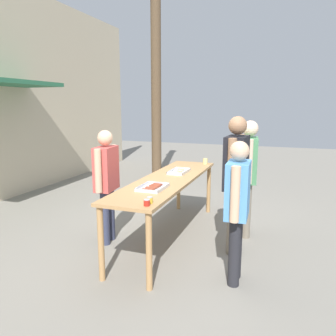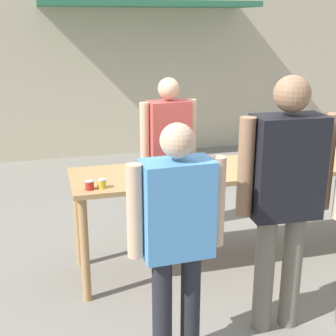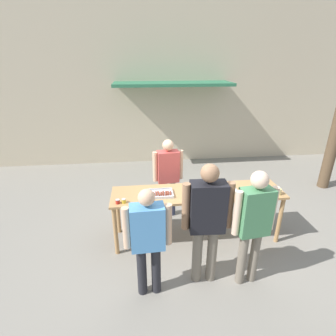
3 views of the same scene
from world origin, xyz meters
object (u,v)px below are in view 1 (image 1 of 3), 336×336
object	(u,v)px
person_customer_holding_hotdog	(237,201)
utility_pole	(156,68)
condiment_jar_mustard	(147,203)
beer_cup	(205,161)
person_server_behind_table	(106,177)
food_tray_buns	(179,171)
person_customer_with_cup	(249,168)
person_customer_waiting_in_line	(236,173)
condiment_jar_ketchup	(150,200)
food_tray_sausages	(153,188)

from	to	relation	value
person_customer_holding_hotdog	utility_pole	world-z (taller)	utility_pole
condiment_jar_mustard	utility_pole	xyz separation A→B (m)	(5.00, 1.91, 1.95)
beer_cup	person_server_behind_table	world-z (taller)	person_server_behind_table
food_tray_buns	beer_cup	bearing A→B (deg)	-13.34
utility_pole	person_customer_with_cup	bearing A→B (deg)	-138.82
person_customer_waiting_in_line	food_tray_buns	bearing A→B (deg)	-116.38
beer_cup	person_customer_with_cup	world-z (taller)	person_customer_with_cup
condiment_jar_ketchup	person_server_behind_table	distance (m)	1.30
person_server_behind_table	utility_pole	xyz separation A→B (m)	(4.09, 0.88, 1.94)
food_tray_sausages	person_customer_waiting_in_line	size ratio (longest dim) A/B	0.24
person_customer_waiting_in_line	condiment_jar_mustard	bearing A→B (deg)	-28.42
person_server_behind_table	person_customer_with_cup	xyz separation A→B (m)	(0.94, -1.87, 0.08)
condiment_jar_ketchup	person_customer_with_cup	bearing A→B (deg)	-25.94
person_customer_with_cup	person_server_behind_table	bearing A→B (deg)	-70.09
person_customer_with_cup	person_customer_waiting_in_line	world-z (taller)	person_customer_waiting_in_line
beer_cup	person_customer_holding_hotdog	distance (m)	2.40
person_customer_with_cup	beer_cup	bearing A→B (deg)	-140.34
person_customer_holding_hotdog	utility_pole	distance (m)	5.70
food_tray_sausages	food_tray_buns	distance (m)	1.09
food_tray_sausages	condiment_jar_mustard	bearing A→B (deg)	-162.27
person_server_behind_table	person_customer_holding_hotdog	xyz separation A→B (m)	(-0.47, -1.91, -0.02)
condiment_jar_mustard	condiment_jar_ketchup	xyz separation A→B (m)	(0.09, 0.01, 0.00)
food_tray_sausages	beer_cup	world-z (taller)	beer_cup
beer_cup	person_customer_waiting_in_line	world-z (taller)	person_customer_waiting_in_line
beer_cup	condiment_jar_ketchup	bearing A→B (deg)	-180.00
beer_cup	person_customer_holding_hotdog	size ratio (longest dim) A/B	0.06
beer_cup	condiment_jar_mustard	bearing A→B (deg)	-179.83
beer_cup	person_server_behind_table	distance (m)	2.03
condiment_jar_ketchup	person_customer_waiting_in_line	bearing A→B (deg)	-33.48
condiment_jar_mustard	beer_cup	xyz separation A→B (m)	(2.66, 0.01, 0.02)
utility_pole	beer_cup	bearing A→B (deg)	-140.91
beer_cup	person_customer_waiting_in_line	bearing A→B (deg)	-152.00
person_customer_with_cup	condiment_jar_ketchup	bearing A→B (deg)	-32.80
food_tray_buns	person_server_behind_table	distance (m)	1.19
person_server_behind_table	condiment_jar_mustard	bearing A→B (deg)	-137.57
person_server_behind_table	person_customer_with_cup	world-z (taller)	person_customer_with_cup
food_tray_buns	condiment_jar_ketchup	world-z (taller)	condiment_jar_ketchup
condiment_jar_mustard	person_server_behind_table	size ratio (longest dim) A/B	0.04
person_customer_holding_hotdog	person_customer_with_cup	xyz separation A→B (m)	(1.41, 0.04, 0.10)
person_customer_holding_hotdog	utility_pole	size ratio (longest dim) A/B	0.28
utility_pole	person_customer_waiting_in_line	bearing A→B (deg)	-144.77
person_customer_holding_hotdog	person_customer_with_cup	size ratio (longest dim) A/B	0.91
condiment_jar_ketchup	person_customer_waiting_in_line	size ratio (longest dim) A/B	0.04
food_tray_sausages	food_tray_buns	world-z (taller)	food_tray_buns
person_customer_holding_hotdog	utility_pole	bearing A→B (deg)	-150.70
condiment_jar_ketchup	person_server_behind_table	size ratio (longest dim) A/B	0.04
condiment_jar_ketchup	person_customer_with_cup	size ratio (longest dim) A/B	0.04
food_tray_sausages	condiment_jar_mustard	world-z (taller)	condiment_jar_mustard
person_server_behind_table	person_customer_waiting_in_line	world-z (taller)	person_customer_waiting_in_line
person_customer_holding_hotdog	person_customer_waiting_in_line	distance (m)	0.83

